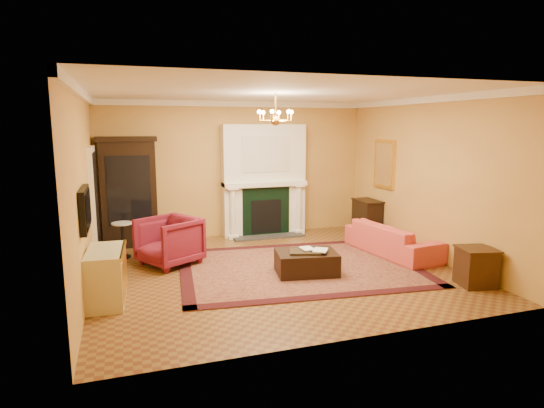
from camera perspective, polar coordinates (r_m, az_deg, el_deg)
name	(u,v)px	position (r m, az deg, el deg)	size (l,w,h in m)	color
floor	(275,270)	(7.97, 0.42, -8.32)	(6.00, 5.50, 0.02)	brown
ceiling	(276,92)	(7.60, 0.45, 13.88)	(6.00, 5.50, 0.02)	white
wall_back	(236,169)	(10.28, -4.52, 4.35)	(6.00, 0.02, 3.00)	gold
wall_front	(355,214)	(5.14, 10.36, -1.24)	(6.00, 0.02, 3.00)	gold
wall_left	(83,192)	(7.27, -22.67, 1.37)	(0.02, 5.50, 3.00)	gold
wall_right	(426,178)	(9.06, 18.81, 3.13)	(0.02, 5.50, 3.00)	gold
fireplace	(264,183)	(10.29, -1.00, 2.68)	(1.90, 0.70, 2.50)	white
crown_molding	(259,100)	(8.50, -1.67, 12.97)	(6.00, 5.50, 0.12)	white
doorway	(95,204)	(9.01, -21.36, 0.02)	(0.08, 1.05, 2.10)	silver
tv_panel	(85,209)	(6.69, -22.41, -0.57)	(0.09, 0.95, 0.58)	black
gilt_mirror	(384,164)	(10.17, 13.91, 4.89)	(0.06, 0.76, 1.05)	gold
chandelier	(276,117)	(7.58, 0.45, 10.85)	(0.63, 0.55, 0.53)	gold
oriental_rug	(299,267)	(8.10, 3.42, -7.90)	(4.13, 3.09, 0.02)	#41100E
china_cabinet	(129,194)	(9.77, -17.49, 1.16)	(1.08, 0.49, 2.16)	black
wingback_armchair	(169,239)	(8.34, -12.79, -4.29)	(0.92, 0.86, 0.95)	maroon
pedestal_table	(123,237)	(9.01, -18.23, -4.01)	(0.38, 0.38, 0.68)	black
commode	(106,276)	(6.89, -20.08, -8.48)	(0.48, 1.02, 0.76)	beige
coral_sofa	(392,234)	(9.11, 14.88, -3.66)	(2.06, 0.60, 0.80)	#C5463E
end_table	(476,268)	(7.81, 24.23, -7.30)	(0.50, 0.50, 0.57)	#351C0E
console_table	(367,218)	(10.52, 11.83, -1.78)	(0.40, 0.71, 0.79)	black
leather_ottoman	(306,262)	(7.72, 4.33, -7.31)	(1.00, 0.72, 0.37)	black
ottoman_tray	(305,252)	(7.61, 4.11, -5.98)	(0.50, 0.39, 0.03)	black
book_a	(302,242)	(7.60, 3.79, -4.82)	(0.20, 0.02, 0.26)	gray
book_b	(314,242)	(7.58, 5.26, -4.72)	(0.22, 0.02, 0.31)	gray
topiary_left	(231,172)	(10.02, -5.22, 4.00)	(0.16, 0.16, 0.43)	gray
topiary_right	(296,169)	(10.46, 2.97, 4.35)	(0.17, 0.17, 0.45)	gray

